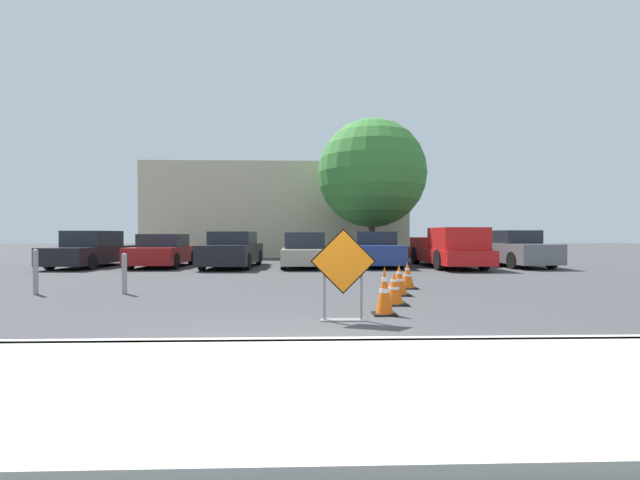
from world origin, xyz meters
The scene contains 19 objects.
ground_plane centered at (0.00, 10.00, 0.00)m, with size 96.00×96.00×0.00m, color #3D3D3F.
sidewalk_strip centered at (0.00, -1.37, 0.07)m, with size 22.17×2.74×0.14m.
curb_lip centered at (0.00, 0.00, 0.07)m, with size 22.17×0.20×0.14m.
road_closed_sign centered at (0.88, 1.69, 0.80)m, with size 1.03×0.20×1.46m.
traffic_cone_nearest centered at (1.62, 2.20, 0.40)m, with size 0.39×0.39×0.82m.
traffic_cone_second centered at (1.99, 3.23, 0.31)m, with size 0.50×0.50×0.63m.
traffic_cone_third centered at (2.37, 4.48, 0.33)m, with size 0.49×0.49×0.69m.
traffic_cone_fourth centered at (2.84, 5.66, 0.32)m, with size 0.47×0.47×0.66m.
parked_car_nearest centered at (-8.65, 13.12, 0.68)m, with size 2.05×4.72×1.50m.
parked_car_second centered at (-5.70, 13.07, 0.64)m, with size 1.96×4.07×1.37m.
parked_car_third centered at (-2.74, 12.69, 0.69)m, with size 2.05×4.64×1.47m.
parked_car_fourth centered at (0.22, 12.68, 0.65)m, with size 1.89×4.03×1.44m.
parked_car_fifth centered at (3.18, 13.29, 0.68)m, with size 1.95×4.61×1.47m.
pickup_truck centered at (6.15, 12.28, 0.73)m, with size 2.01×5.56×1.62m.
parked_car_sixth centered at (9.10, 12.96, 0.71)m, with size 2.03×4.53×1.52m.
bollard_nearest centered at (-3.86, 4.90, 0.49)m, with size 0.12×0.12×0.93m.
bollard_second centered at (-5.85, 4.90, 0.54)m, with size 0.12×0.12×1.03m.
building_facade_backdrop centered at (-1.51, 22.16, 2.80)m, with size 15.60×5.00×5.59m.
street_tree_behind_lot centered at (3.61, 16.57, 4.43)m, with size 5.46×5.46×7.16m.
Camera 1 is at (0.30, -4.98, 1.37)m, focal length 24.00 mm.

